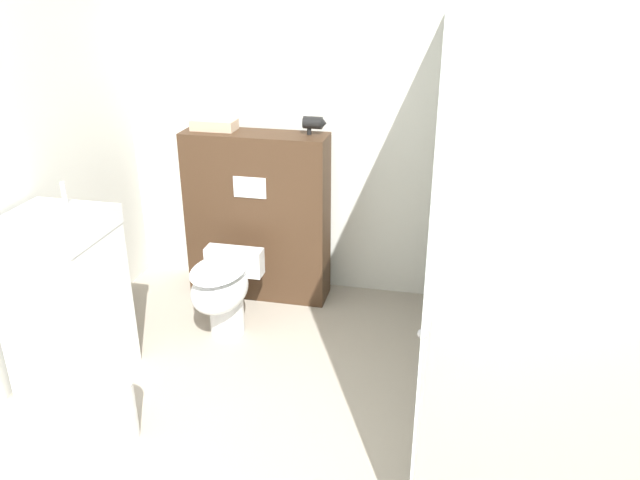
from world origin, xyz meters
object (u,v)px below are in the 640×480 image
(sink_vanity, at_px, (67,301))
(waste_bin, at_px, (109,411))
(toilet, at_px, (223,290))
(hair_drier, at_px, (314,123))

(sink_vanity, distance_m, waste_bin, 0.69)
(toilet, height_order, waste_bin, toilet)
(toilet, bearing_deg, sink_vanity, -136.51)
(toilet, height_order, sink_vanity, sink_vanity)
(hair_drier, xyz_separation_m, waste_bin, (-0.65, -1.66, -1.08))
(waste_bin, bearing_deg, sink_vanity, 136.72)
(sink_vanity, relative_size, hair_drier, 7.48)
(toilet, xyz_separation_m, sink_vanity, (-0.65, -0.62, 0.18))
(sink_vanity, height_order, hair_drier, hair_drier)
(hair_drier, height_order, waste_bin, hair_drier)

